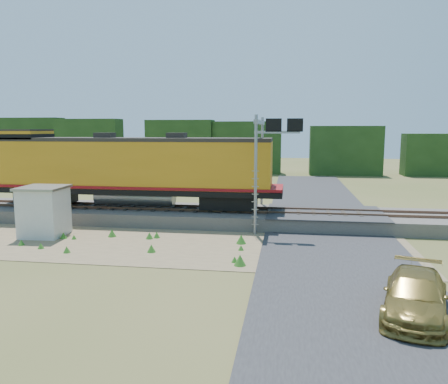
% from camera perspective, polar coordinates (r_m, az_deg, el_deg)
% --- Properties ---
extents(ground, '(140.00, 140.00, 0.00)m').
position_cam_1_polar(ground, '(22.12, -4.28, -7.20)').
color(ground, '#475123').
rests_on(ground, ground).
extents(ballast, '(70.00, 5.00, 0.80)m').
position_cam_1_polar(ballast, '(27.75, -1.55, -3.16)').
color(ballast, slate).
rests_on(ballast, ground).
extents(rails, '(70.00, 1.54, 0.16)m').
position_cam_1_polar(rails, '(27.66, -1.56, -2.19)').
color(rails, brown).
rests_on(rails, ballast).
extents(dirt_shoulder, '(26.00, 8.00, 0.03)m').
position_cam_1_polar(dirt_shoulder, '(23.09, -8.88, -6.58)').
color(dirt_shoulder, '#8C7754').
rests_on(dirt_shoulder, ground).
extents(road, '(7.00, 66.00, 0.86)m').
position_cam_1_polar(road, '(22.40, 14.04, -7.00)').
color(road, '#38383A').
rests_on(road, ground).
extents(tree_line_north, '(130.00, 3.00, 6.50)m').
position_cam_1_polar(tree_line_north, '(59.04, 3.89, 5.48)').
color(tree_line_north, '#1D3914').
rests_on(tree_line_north, ground).
extents(weed_clumps, '(15.00, 6.20, 0.56)m').
position_cam_1_polar(weed_clumps, '(23.22, -12.74, -6.64)').
color(weed_clumps, '#2E6E1F').
rests_on(weed_clumps, ground).
extents(locomotive, '(19.02, 2.90, 4.91)m').
position_cam_1_polar(locomotive, '(28.75, -12.19, 3.06)').
color(locomotive, black).
rests_on(locomotive, rails).
extents(shed, '(2.44, 2.44, 2.78)m').
position_cam_1_polar(shed, '(25.94, -22.45, -2.33)').
color(shed, silver).
rests_on(shed, ground).
extents(signal_gantry, '(2.64, 6.20, 6.66)m').
position_cam_1_polar(signal_gantry, '(26.19, 5.28, 6.32)').
color(signal_gantry, gray).
rests_on(signal_gantry, ground).
extents(car, '(3.08, 4.93, 1.33)m').
position_cam_1_polar(car, '(15.41, 23.72, -12.26)').
color(car, olive).
rests_on(car, ground).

